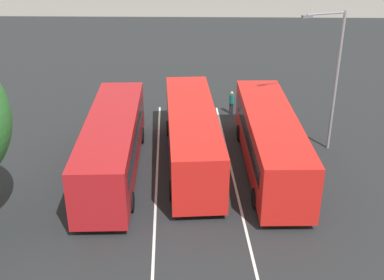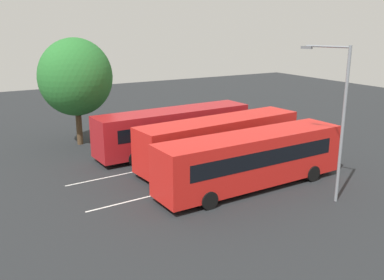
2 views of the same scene
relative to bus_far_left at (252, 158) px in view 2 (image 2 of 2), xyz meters
name	(u,v)px [view 2 (image 2 of 2)]	position (x,y,z in m)	size (l,w,h in m)	color
ground_plane	(211,167)	(-0.13, 4.00, -1.70)	(81.68, 81.68, 0.00)	#232628
bus_far_left	(252,158)	(0.00, 0.00, 0.00)	(11.61, 2.97, 3.09)	red
bus_center_left	(220,140)	(0.63, 4.14, 0.00)	(11.70, 3.50, 3.09)	red
bus_center_right	(174,129)	(-0.58, 8.23, 0.00)	(11.64, 3.08, 3.09)	#AD191E
pedestrian	(328,145)	(7.75, 1.61, -0.75)	(0.42, 0.42, 1.62)	#232833
street_lamp	(339,114)	(2.53, -3.55, 2.88)	(1.01, 2.48, 7.96)	gray
depot_tree	(76,77)	(-5.90, 13.71, 3.42)	(5.46, 4.92, 8.01)	#4C3823
lane_stripe_outer_left	(229,177)	(-0.13, 2.00, -1.70)	(18.03, 0.12, 0.01)	silver
lane_stripe_inner_left	(196,159)	(-0.13, 6.00, -1.70)	(18.03, 0.12, 0.01)	silver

